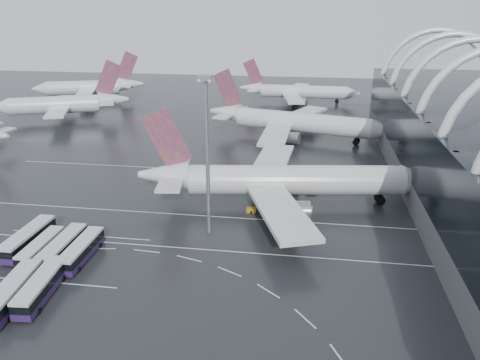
# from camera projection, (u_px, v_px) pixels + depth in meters

# --- Properties ---
(ground) EXTENTS (420.00, 420.00, 0.00)m
(ground) POSITION_uv_depth(u_px,v_px,m) (201.00, 244.00, 87.16)
(ground) COLOR black
(ground) RESTS_ON ground
(lane_marking_near) EXTENTS (120.00, 0.25, 0.01)m
(lane_marking_near) POSITION_uv_depth(u_px,v_px,m) (199.00, 249.00, 85.31)
(lane_marking_near) COLOR silver
(lane_marking_near) RESTS_ON ground
(lane_marking_mid) EXTENTS (120.00, 0.25, 0.01)m
(lane_marking_mid) POSITION_uv_depth(u_px,v_px,m) (214.00, 216.00, 98.25)
(lane_marking_mid) COLOR silver
(lane_marking_mid) RESTS_ON ground
(lane_marking_far) EXTENTS (120.00, 0.25, 0.01)m
(lane_marking_far) POSITION_uv_depth(u_px,v_px,m) (235.00, 172.00, 124.12)
(lane_marking_far) COLOR silver
(lane_marking_far) RESTS_ON ground
(bus_bay_line_south) EXTENTS (28.00, 0.25, 0.01)m
(bus_bay_line_south) POSITION_uv_depth(u_px,v_px,m) (35.00, 281.00, 75.63)
(bus_bay_line_south) COLOR silver
(bus_bay_line_south) RESTS_ON ground
(bus_bay_line_north) EXTENTS (28.00, 0.25, 0.01)m
(bus_bay_line_north) POSITION_uv_depth(u_px,v_px,m) (80.00, 235.00, 90.42)
(bus_bay_line_north) COLOR silver
(bus_bay_line_north) RESTS_ON ground
(airliner_main) EXTENTS (64.81, 56.35, 21.95)m
(airliner_main) POSITION_uv_depth(u_px,v_px,m) (281.00, 181.00, 102.54)
(airliner_main) COLOR silver
(airliner_main) RESTS_ON ground
(airliner_gate_b) EXTENTS (61.12, 54.15, 21.45)m
(airliner_gate_b) POSITION_uv_depth(u_px,v_px,m) (293.00, 122.00, 152.58)
(airliner_gate_b) COLOR silver
(airliner_gate_b) RESTS_ON ground
(airliner_gate_c) EXTENTS (52.93, 48.94, 18.90)m
(airliner_gate_c) POSITION_uv_depth(u_px,v_px,m) (297.00, 92.00, 207.16)
(airliner_gate_c) COLOR silver
(airliner_gate_c) RESTS_ON ground
(jet_remote_mid) EXTENTS (49.08, 39.97, 21.92)m
(jet_remote_mid) POSITION_uv_depth(u_px,v_px,m) (64.00, 105.00, 177.16)
(jet_remote_mid) COLOR silver
(jet_remote_mid) RESTS_ON ground
(jet_remote_far) EXTENTS (48.49, 39.42, 21.45)m
(jet_remote_far) POSITION_uv_depth(u_px,v_px,m) (91.00, 88.00, 212.80)
(jet_remote_far) COLOR silver
(jet_remote_far) RESTS_ON ground
(bus_row_near_a) EXTENTS (3.60, 13.98, 3.42)m
(bus_row_near_a) POSITION_uv_depth(u_px,v_px,m) (28.00, 238.00, 85.19)
(bus_row_near_a) COLOR #231543
(bus_row_near_a) RESTS_ON ground
(bus_row_near_b) EXTENTS (2.92, 12.07, 2.97)m
(bus_row_near_b) POSITION_uv_depth(u_px,v_px,m) (41.00, 248.00, 82.53)
(bus_row_near_b) COLOR #231543
(bus_row_near_b) RESTS_ON ground
(bus_row_near_c) EXTENTS (3.23, 13.26, 3.26)m
(bus_row_near_c) POSITION_uv_depth(u_px,v_px,m) (63.00, 247.00, 82.42)
(bus_row_near_c) COLOR #231543
(bus_row_near_c) RESTS_ON ground
(bus_row_near_d) EXTENTS (3.11, 12.87, 3.17)m
(bus_row_near_d) POSITION_uv_depth(u_px,v_px,m) (81.00, 250.00, 81.47)
(bus_row_near_d) COLOR #231543
(bus_row_near_d) RESTS_ON ground
(bus_row_far_b) EXTENTS (4.46, 14.24, 3.45)m
(bus_row_far_b) POSITION_uv_depth(u_px,v_px,m) (12.00, 292.00, 69.44)
(bus_row_far_b) COLOR #231543
(bus_row_far_b) RESTS_ON ground
(bus_row_far_c) EXTENTS (4.12, 13.53, 3.28)m
(bus_row_far_c) POSITION_uv_depth(u_px,v_px,m) (41.00, 286.00, 71.04)
(bus_row_far_c) COLOR #231543
(bus_row_far_c) RESTS_ON ground
(floodlight_mast) EXTENTS (2.33, 2.33, 30.36)m
(floodlight_mast) POSITION_uv_depth(u_px,v_px,m) (207.00, 138.00, 84.59)
(floodlight_mast) COLOR gray
(floodlight_mast) RESTS_ON ground
(gse_cart_belly_a) EXTENTS (1.95, 1.15, 1.06)m
(gse_cart_belly_a) POSITION_uv_depth(u_px,v_px,m) (308.00, 209.00, 100.53)
(gse_cart_belly_a) COLOR #AC7B17
(gse_cart_belly_a) RESTS_ON ground
(gse_cart_belly_c) EXTENTS (2.02, 1.20, 1.10)m
(gse_cart_belly_c) POSITION_uv_depth(u_px,v_px,m) (251.00, 210.00, 100.05)
(gse_cart_belly_c) COLOR #AC7B17
(gse_cart_belly_c) RESTS_ON ground
(gse_cart_belly_e) EXTENTS (2.40, 1.42, 1.31)m
(gse_cart_belly_e) POSITION_uv_depth(u_px,v_px,m) (311.00, 188.00, 111.48)
(gse_cart_belly_e) COLOR #AC7B17
(gse_cart_belly_e) RESTS_ON ground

